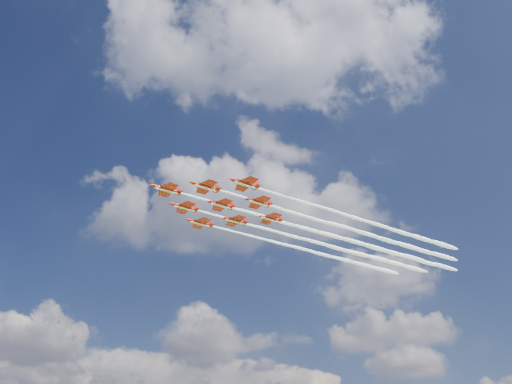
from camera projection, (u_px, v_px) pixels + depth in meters
jet_lead at (296, 226)px, 165.34m from camera, size 78.61×61.75×2.53m
jet_row2_port at (331, 223)px, 163.92m from camera, size 78.61×61.75×2.53m
jet_row2_starb at (304, 239)px, 174.78m from camera, size 78.61×61.75×2.53m
jet_row3_port at (367, 221)px, 162.50m from camera, size 78.61×61.75×2.53m
jet_row3_centre at (338, 237)px, 173.36m from camera, size 78.61×61.75×2.53m
jet_row3_starb at (312, 252)px, 184.23m from camera, size 78.61×61.75×2.53m
jet_row4_port at (371, 235)px, 171.94m from camera, size 78.61×61.75×2.53m
jet_row4_starb at (344, 250)px, 182.81m from camera, size 78.61×61.75×2.53m
jet_tail at (376, 248)px, 181.39m from camera, size 78.61×61.75×2.53m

